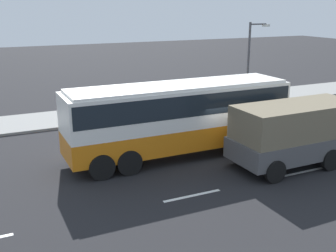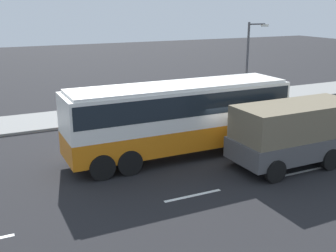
# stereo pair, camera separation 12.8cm
# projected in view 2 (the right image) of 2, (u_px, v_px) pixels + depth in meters

# --- Properties ---
(ground_plane) EXTENTS (120.00, 120.00, 0.00)m
(ground_plane) POSITION_uv_depth(u_px,v_px,m) (222.00, 155.00, 19.91)
(ground_plane) COLOR black
(sidewalk_curb) EXTENTS (80.00, 4.00, 0.15)m
(sidewalk_curb) POSITION_uv_depth(u_px,v_px,m) (146.00, 109.00, 28.19)
(sidewalk_curb) COLOR gray
(sidewalk_curb) RESTS_ON ground_plane
(lane_centreline) EXTENTS (31.52, 0.16, 0.01)m
(lane_centreline) POSITION_uv_depth(u_px,v_px,m) (228.00, 188.00, 16.30)
(lane_centreline) COLOR white
(lane_centreline) RESTS_ON ground_plane
(coach_bus) EXTENTS (10.76, 2.78, 3.46)m
(coach_bus) POSITION_uv_depth(u_px,v_px,m) (179.00, 112.00, 19.25)
(coach_bus) COLOR orange
(coach_bus) RESTS_ON ground_plane
(cargo_truck) EXTENTS (8.34, 2.72, 2.80)m
(cargo_truck) POSITION_uv_depth(u_px,v_px,m) (314.00, 129.00, 18.75)
(cargo_truck) COLOR #19592D
(cargo_truck) RESTS_ON ground_plane
(pedestrian_near_curb) EXTENTS (0.32, 0.32, 1.53)m
(pedestrian_near_curb) POSITION_uv_depth(u_px,v_px,m) (258.00, 84.00, 32.02)
(pedestrian_near_curb) COLOR black
(pedestrian_near_curb) RESTS_ON sidewalk_curb
(street_lamp) EXTENTS (1.65, 0.24, 5.67)m
(street_lamp) POSITION_uv_depth(u_px,v_px,m) (250.00, 57.00, 28.77)
(street_lamp) COLOR #47474C
(street_lamp) RESTS_ON sidewalk_curb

